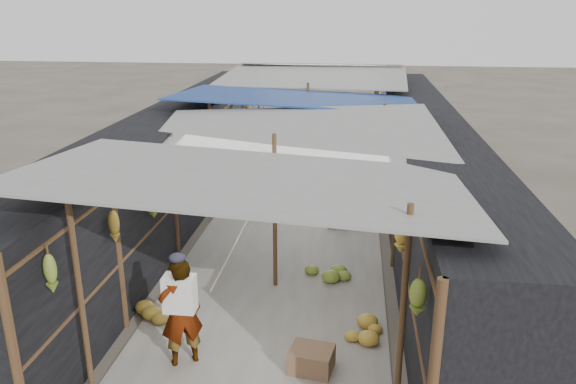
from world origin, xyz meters
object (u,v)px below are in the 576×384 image
at_px(crate_near, 311,360).
at_px(shopper_blue, 272,166).
at_px(vendor_seated, 350,202).
at_px(black_basin, 372,190).
at_px(vendor_elderly, 181,312).

xyz_separation_m(crate_near, shopper_blue, (-1.54, 6.91, 0.58)).
height_order(crate_near, shopper_blue, shopper_blue).
relative_size(crate_near, vendor_seated, 0.60).
height_order(black_basin, vendor_seated, vendor_seated).
bearing_deg(vendor_elderly, vendor_seated, -141.62).
xyz_separation_m(black_basin, shopper_blue, (-2.46, -0.43, 0.65)).
height_order(vendor_elderly, vendor_seated, vendor_elderly).
height_order(vendor_elderly, shopper_blue, vendor_elderly).
bearing_deg(black_basin, shopper_blue, -170.02).
height_order(black_basin, vendor_elderly, vendor_elderly).
bearing_deg(black_basin, crate_near, -97.11).
distance_m(crate_near, black_basin, 7.40).
relative_size(crate_near, shopper_blue, 0.37).
bearing_deg(crate_near, shopper_blue, 112.76).
distance_m(crate_near, vendor_elderly, 1.77).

